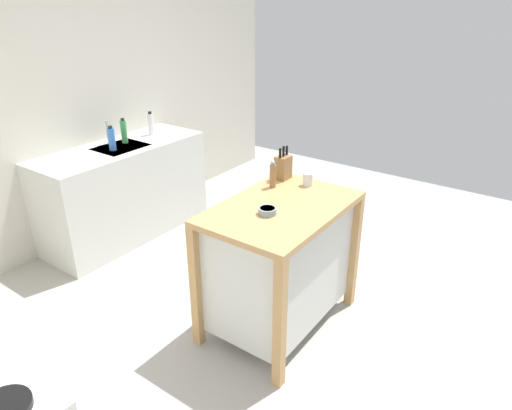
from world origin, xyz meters
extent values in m
plane|color=#ADA8A0|center=(0.00, 0.00, 0.00)|extent=(6.34, 6.34, 0.00)
cube|color=beige|center=(0.00, 2.30, 1.30)|extent=(5.34, 0.10, 2.60)
cube|color=tan|center=(-0.14, 0.02, 0.90)|extent=(1.05, 0.70, 0.04)
cube|color=silver|center=(-0.14, 0.02, 0.49)|extent=(0.95, 0.60, 0.78)
cube|color=tan|center=(-0.63, -0.29, 0.44)|extent=(0.06, 0.06, 0.88)
cube|color=tan|center=(0.36, -0.29, 0.44)|extent=(0.06, 0.06, 0.88)
cube|color=tan|center=(-0.63, 0.34, 0.44)|extent=(0.06, 0.06, 0.88)
cube|color=tan|center=(0.36, 0.34, 0.44)|extent=(0.06, 0.06, 0.88)
cube|color=olive|center=(0.27, 0.27, 1.00)|extent=(0.11, 0.09, 0.17)
cylinder|color=black|center=(0.22, 0.27, 1.12)|extent=(0.02, 0.02, 0.07)
cylinder|color=black|center=(0.27, 0.27, 1.12)|extent=(0.02, 0.02, 0.07)
cylinder|color=black|center=(0.31, 0.27, 1.12)|extent=(0.02, 0.02, 0.07)
cylinder|color=gray|center=(-0.29, 0.03, 0.94)|extent=(0.11, 0.11, 0.04)
cylinder|color=#49555B|center=(-0.29, 0.03, 0.95)|extent=(0.09, 0.09, 0.01)
cylinder|color=silver|center=(0.26, 0.06, 0.96)|extent=(0.07, 0.07, 0.09)
cylinder|color=olive|center=(0.09, 0.24, 1.00)|extent=(0.04, 0.04, 0.17)
sphere|color=#99999E|center=(0.09, 0.24, 1.09)|extent=(0.03, 0.03, 0.03)
cube|color=slate|center=(0.63, 0.05, 0.30)|extent=(0.34, 0.26, 0.60)
cube|color=black|center=(0.63, 0.05, 0.61)|extent=(0.36, 0.28, 0.03)
cube|color=silver|center=(0.14, 1.95, 0.44)|extent=(1.60, 0.60, 0.88)
cube|color=silver|center=(0.14, 1.93, 0.87)|extent=(0.44, 0.36, 0.03)
cylinder|color=#B7BCC1|center=(0.14, 2.09, 0.99)|extent=(0.02, 0.02, 0.22)
cylinder|color=white|center=(0.58, 2.00, 0.99)|extent=(0.05, 0.05, 0.21)
cylinder|color=black|center=(0.58, 2.00, 1.10)|extent=(0.03, 0.03, 0.02)
cylinder|color=blue|center=(0.04, 1.91, 0.98)|extent=(0.06, 0.06, 0.20)
cylinder|color=black|center=(0.04, 1.91, 1.09)|extent=(0.04, 0.04, 0.02)
cylinder|color=green|center=(0.25, 2.00, 0.99)|extent=(0.06, 0.06, 0.21)
cylinder|color=black|center=(0.25, 2.00, 1.10)|extent=(0.03, 0.03, 0.02)
cylinder|color=black|center=(-1.98, -0.07, 0.89)|extent=(0.18, 0.18, 0.02)
camera|label=1|loc=(-2.39, -1.39, 2.14)|focal=32.22mm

